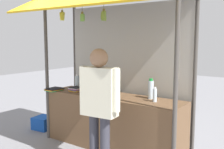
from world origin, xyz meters
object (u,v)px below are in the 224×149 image
at_px(water_bottle_back_right, 77,82).
at_px(magazine_stack_center, 77,89).
at_px(banana_bunch_rightmost, 82,17).
at_px(water_bottle_back_left, 151,89).
at_px(water_bottle_front_left, 85,81).
at_px(vendor_person, 99,100).
at_px(water_bottle_mid_right, 155,95).
at_px(banana_bunch_inner_left, 104,16).
at_px(magazine_stack_far_right, 54,89).
at_px(plastic_crate, 43,123).
at_px(banana_bunch_leftmost, 62,16).

xyz_separation_m(water_bottle_back_right, magazine_stack_center, (0.17, -0.20, -0.09)).
bearing_deg(banana_bunch_rightmost, water_bottle_back_left, 32.37).
bearing_deg(water_bottle_front_left, water_bottle_back_left, -2.48).
distance_m(banana_bunch_rightmost, vendor_person, 1.36).
bearing_deg(water_bottle_back_left, water_bottle_mid_right, -46.62).
relative_size(magazine_stack_center, banana_bunch_inner_left, 0.88).
bearing_deg(water_bottle_back_left, magazine_stack_far_right, -166.87).
height_order(water_bottle_back_left, plastic_crate, water_bottle_back_left).
bearing_deg(banana_bunch_rightmost, water_bottle_mid_right, 21.61).
distance_m(magazine_stack_far_right, vendor_person, 1.60).
distance_m(water_bottle_front_left, banana_bunch_leftmost, 1.32).
distance_m(water_bottle_back_right, plastic_crate, 1.20).
height_order(banana_bunch_inner_left, vendor_person, banana_bunch_inner_left).
xyz_separation_m(water_bottle_back_left, banana_bunch_rightmost, (-0.89, -0.57, 1.10)).
relative_size(water_bottle_back_right, magazine_stack_center, 1.04).
relative_size(magazine_stack_far_right, banana_bunch_leftmost, 1.22).
height_order(water_bottle_back_right, plastic_crate, water_bottle_back_right).
xyz_separation_m(magazine_stack_center, magazine_stack_far_right, (-0.36, -0.21, -0.01)).
bearing_deg(water_bottle_front_left, banana_bunch_rightmost, -50.81).
bearing_deg(water_bottle_back_right, water_bottle_back_left, -0.13).
distance_m(water_bottle_front_left, banana_bunch_rightmost, 1.38).
height_order(water_bottle_front_left, banana_bunch_inner_left, banana_bunch_inner_left).
relative_size(water_bottle_back_left, magazine_stack_far_right, 1.03).
height_order(water_bottle_front_left, water_bottle_mid_right, water_bottle_front_left).
bearing_deg(water_bottle_front_left, water_bottle_mid_right, -7.91).
bearing_deg(water_bottle_front_left, magazine_stack_center, -85.58).
distance_m(water_bottle_mid_right, banana_bunch_leftmost, 1.94).
distance_m(water_bottle_back_left, water_bottle_mid_right, 0.22).
xyz_separation_m(water_bottle_back_right, plastic_crate, (-0.77, -0.20, -0.89)).
bearing_deg(water_bottle_back_right, vendor_person, -36.97).
height_order(water_bottle_back_right, water_bottle_mid_right, water_bottle_back_right).
height_order(water_bottle_back_left, magazine_stack_far_right, water_bottle_back_left).
xyz_separation_m(magazine_stack_far_right, banana_bunch_inner_left, (1.26, -0.16, 1.24)).
bearing_deg(magazine_stack_far_right, banana_bunch_inner_left, -7.33).
relative_size(water_bottle_front_left, vendor_person, 0.18).
xyz_separation_m(magazine_stack_center, banana_bunch_inner_left, (0.90, -0.37, 1.22)).
bearing_deg(vendor_person, water_bottle_back_right, -42.42).
xyz_separation_m(water_bottle_mid_right, plastic_crate, (-2.47, -0.04, -0.87)).
bearing_deg(banana_bunch_rightmost, magazine_stack_center, 143.08).
distance_m(water_bottle_front_left, water_bottle_back_left, 1.41).
height_order(water_bottle_front_left, magazine_stack_center, water_bottle_front_left).
distance_m(water_bottle_back_left, plastic_crate, 2.51).
xyz_separation_m(water_bottle_front_left, magazine_stack_far_right, (-0.34, -0.47, -0.12)).
height_order(water_bottle_front_left, banana_bunch_leftmost, banana_bunch_leftmost).
bearing_deg(water_bottle_mid_right, banana_bunch_inner_left, -146.72).
bearing_deg(banana_bunch_leftmost, water_bottle_back_right, 111.94).
xyz_separation_m(water_bottle_back_left, water_bottle_mid_right, (0.15, -0.15, -0.05)).
distance_m(water_bottle_back_right, water_bottle_mid_right, 1.71).
distance_m(water_bottle_back_right, magazine_stack_center, 0.28).
xyz_separation_m(water_bottle_mid_right, vendor_person, (-0.40, -0.82, 0.02)).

